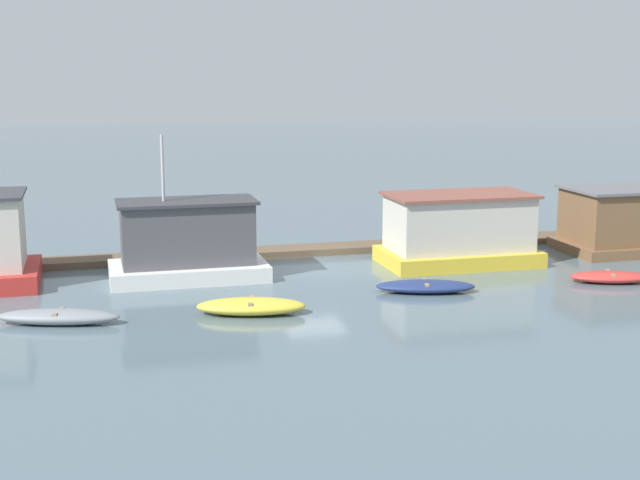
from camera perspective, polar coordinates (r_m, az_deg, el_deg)
name	(u,v)px	position (r m, az deg, el deg)	size (l,w,h in m)	color
ground_plane	(314,269)	(36.86, -0.39, -1.85)	(200.00, 200.00, 0.00)	slate
dock_walkway	(297,251)	(39.77, -1.50, -0.69)	(42.40, 1.57, 0.30)	brown
houseboat_white	(188,243)	(35.23, -8.47, -0.22)	(6.10, 3.26, 5.68)	white
houseboat_yellow	(459,231)	(37.99, 8.86, 0.60)	(6.45, 3.65, 3.00)	gold
houseboat_brown	(628,220)	(42.52, 19.10, 1.19)	(5.87, 3.87, 2.92)	brown
dinghy_grey	(59,317)	(30.14, -16.39, -4.73)	(4.14, 2.10, 0.50)	gray
dinghy_yellow	(251,306)	(30.16, -4.43, -4.25)	(3.90, 2.21, 0.55)	yellow
dinghy_navy	(425,286)	(33.23, 6.77, -2.96)	(3.90, 2.23, 0.44)	navy
dinghy_red	(610,277)	(36.27, 18.08, -2.26)	(3.33, 2.07, 0.44)	red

